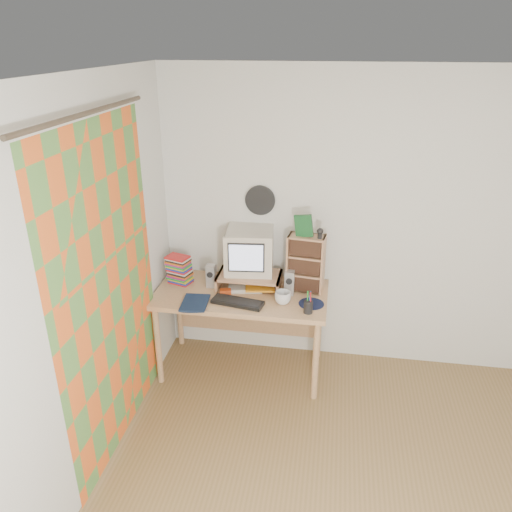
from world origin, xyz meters
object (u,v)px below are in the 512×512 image
(cd_rack, at_px, (306,264))
(diary, at_px, (182,301))
(keyboard, at_px, (238,302))
(crt_monitor, at_px, (249,252))
(mug, at_px, (283,298))
(desk, at_px, (243,303))
(dvd_stack, at_px, (179,269))

(cd_rack, relative_size, diary, 1.95)
(keyboard, height_order, cd_rack, cd_rack)
(cd_rack, xyz_separation_m, diary, (-0.93, -0.38, -0.22))
(cd_rack, bearing_deg, crt_monitor, -176.05)
(cd_rack, xyz_separation_m, mug, (-0.15, -0.25, -0.19))
(keyboard, bearing_deg, crt_monitor, 94.79)
(crt_monitor, distance_m, diary, 0.68)
(desk, height_order, keyboard, keyboard)
(mug, bearing_deg, crt_monitor, 138.46)
(crt_monitor, height_order, dvd_stack, crt_monitor)
(desk, distance_m, crt_monitor, 0.44)
(keyboard, distance_m, diary, 0.43)
(keyboard, relative_size, diary, 1.65)
(cd_rack, height_order, mug, cd_rack)
(desk, relative_size, keyboard, 3.44)
(crt_monitor, distance_m, cd_rack, 0.47)
(mug, relative_size, diary, 0.52)
(dvd_stack, distance_m, cd_rack, 1.06)
(dvd_stack, relative_size, cd_rack, 0.54)
(keyboard, distance_m, dvd_stack, 0.63)
(desk, relative_size, dvd_stack, 5.43)
(crt_monitor, xyz_separation_m, dvd_stack, (-0.59, -0.06, -0.17))
(crt_monitor, height_order, diary, crt_monitor)
(crt_monitor, height_order, mug, crt_monitor)
(keyboard, xyz_separation_m, mug, (0.35, 0.06, 0.04))
(mug, bearing_deg, desk, 151.71)
(diary, bearing_deg, cd_rack, 18.25)
(diary, bearing_deg, keyboard, 5.22)
(crt_monitor, relative_size, diary, 1.52)
(mug, height_order, diary, mug)
(dvd_stack, xyz_separation_m, mug, (0.90, -0.22, -0.08))
(crt_monitor, xyz_separation_m, diary, (-0.46, -0.41, -0.27))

